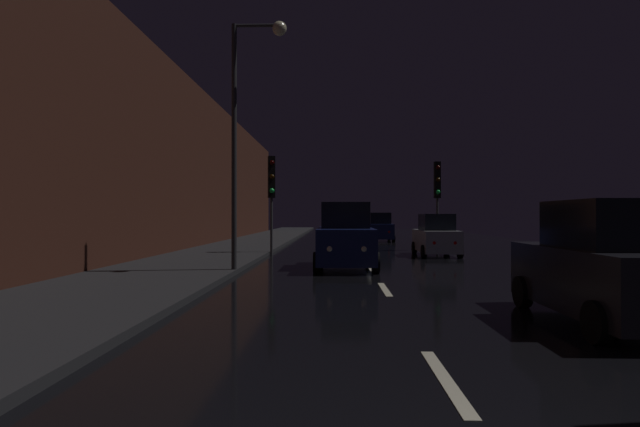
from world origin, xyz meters
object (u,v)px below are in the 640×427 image
Objects in this scene: streetlamp_overhead at (248,109)px; car_approaching_headlights at (345,238)px; traffic_light_far_right at (437,186)px; car_distant_taillights at (380,228)px; car_parked_right_near at (606,267)px; car_parked_right_far at (436,237)px; traffic_light_far_left at (272,184)px.

streetlamp_overhead is 5.40m from car_approaching_headlights.
car_distant_taillights is (-2.20, 8.95, -2.41)m from traffic_light_far_right.
car_parked_right_near is (4.18, -8.62, -0.09)m from car_approaching_headlights.
car_parked_right_far is at bearing 45.26° from streetlamp_overhead.
car_parked_right_far is at bearing 0.00° from car_parked_right_near.
car_parked_right_near is at bearing -3.78° from traffic_light_far_right.
car_approaching_headlights is at bearing 171.20° from car_distant_taillights.
traffic_light_far_right is 1.24× the size of car_parked_right_far.
traffic_light_far_left reaches higher than car_parked_right_far.
car_distant_taillights is (-1.40, 12.56, 0.06)m from car_parked_right_far.
streetlamp_overhead is (-8.00, -10.87, 1.77)m from traffic_light_far_right.
car_approaching_headlights is at bearing 16.32° from traffic_light_far_left.
traffic_light_far_left is 1.14× the size of car_distant_taillights.
streetlamp_overhead reaches higher than car_parked_right_far.
traffic_light_far_right is 17.78m from car_parked_right_near.
car_approaching_headlights is 18.15m from car_distant_taillights.
car_distant_taillights is at bearing 73.71° from streetlamp_overhead.
car_parked_right_near is at bearing -176.97° from car_distant_taillights.
car_parked_right_far is (4.18, 5.38, -0.17)m from car_approaching_headlights.
car_parked_right_near is 13.99m from car_parked_right_far.
streetlamp_overhead reaches higher than car_distant_taillights.
car_approaching_headlights is 1.12× the size of car_distant_taillights.
car_parked_right_near is at bearing -43.08° from streetlamp_overhead.
traffic_light_far_left is 1.10× the size of car_parked_right_near.
traffic_light_far_left is at bearing 91.78° from streetlamp_overhead.
traffic_light_far_right is 1.13× the size of car_parked_right_near.
streetlamp_overhead is at bearing 135.26° from car_parked_right_far.
car_approaching_headlights is at bearing 25.88° from car_parked_right_near.
streetlamp_overhead reaches higher than car_parked_right_near.
car_parked_right_near is (7.43, -14.13, -2.30)m from traffic_light_far_left.
streetlamp_overhead is 1.96× the size of car_distant_taillights.
traffic_light_far_left is 7.80m from car_parked_right_far.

